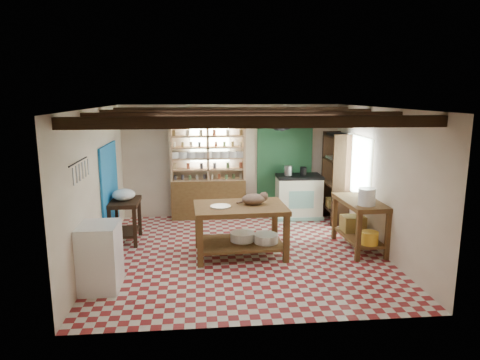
{
  "coord_description": "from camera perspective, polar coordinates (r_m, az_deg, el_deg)",
  "views": [
    {
      "loc": [
        -0.75,
        -7.32,
        2.83
      ],
      "look_at": [
        -0.01,
        0.3,
        1.29
      ],
      "focal_mm": 32.0,
      "sensor_mm": 36.0,
      "label": 1
    }
  ],
  "objects": [
    {
      "name": "work_table",
      "position": [
        7.65,
        0.01,
        -6.71
      ],
      "size": [
        1.64,
        1.13,
        0.91
      ],
      "primitive_type": "cube",
      "rotation": [
        0.0,
        0.0,
        0.04
      ],
      "color": "brown",
      "rests_on": "floor"
    },
    {
      "name": "shelving_unit",
      "position": [
        9.78,
        -4.27,
        1.17
      ],
      "size": [
        1.7,
        0.34,
        2.2
      ],
      "primitive_type": "cube",
      "color": "tan",
      "rests_on": "floor"
    },
    {
      "name": "pot_rack",
      "position": [
        9.6,
        6.57,
        7.43
      ],
      "size": [
        0.86,
        0.12,
        0.36
      ],
      "primitive_type": "cube",
      "color": "black",
      "rests_on": "ceiling"
    },
    {
      "name": "wicker_basket",
      "position": [
        8.52,
        14.83,
        -5.62
      ],
      "size": [
        0.43,
        0.35,
        0.29
      ],
      "primitive_type": "cube",
      "rotation": [
        0.0,
        0.0,
        0.03
      ],
      "color": "olive",
      "rests_on": "right_counter"
    },
    {
      "name": "white_cabinet",
      "position": [
        6.67,
        -18.15,
        -9.7
      ],
      "size": [
        0.55,
        0.66,
        0.99
      ],
      "primitive_type": "cube",
      "rotation": [
        0.0,
        0.0,
        -0.01
      ],
      "color": "white",
      "rests_on": "floor"
    },
    {
      "name": "basin_small",
      "position": [
        7.67,
        3.48,
        -7.76
      ],
      "size": [
        0.45,
        0.45,
        0.15
      ],
      "primitive_type": "cylinder",
      "rotation": [
        0.0,
        0.0,
        0.04
      ],
      "color": "white",
      "rests_on": "work_table"
    },
    {
      "name": "yellow_tub",
      "position": [
        7.88,
        16.88,
        -7.4
      ],
      "size": [
        0.32,
        0.32,
        0.22
      ],
      "primitive_type": "cylinder",
      "rotation": [
        0.0,
        0.0,
        0.03
      ],
      "color": "yellow",
      "rests_on": "right_counter"
    },
    {
      "name": "right_counter",
      "position": [
        8.24,
        15.64,
        -5.74
      ],
      "size": [
        0.69,
        1.32,
        0.93
      ],
      "primitive_type": "cube",
      "rotation": [
        0.0,
        0.0,
        0.03
      ],
      "color": "brown",
      "rests_on": "floor"
    },
    {
      "name": "ceiling",
      "position": [
        7.36,
        0.33,
        9.59
      ],
      "size": [
        5.0,
        5.0,
        0.02
      ],
      "primitive_type": "cube",
      "color": "#404045",
      "rests_on": "wall_back"
    },
    {
      "name": "white_bucket",
      "position": [
        7.75,
        16.54,
        -2.16
      ],
      "size": [
        0.31,
        0.31,
        0.3
      ],
      "primitive_type": "cylinder",
      "rotation": [
        0.0,
        0.0,
        0.03
      ],
      "color": "white",
      "rests_on": "right_counter"
    },
    {
      "name": "basin_large",
      "position": [
        7.75,
        0.33,
        -7.54
      ],
      "size": [
        0.46,
        0.46,
        0.15
      ],
      "primitive_type": "cylinder",
      "rotation": [
        0.0,
        0.0,
        0.04
      ],
      "color": "white",
      "rests_on": "work_table"
    },
    {
      "name": "wall_right",
      "position": [
        8.15,
        18.08,
        -0.0
      ],
      "size": [
        0.04,
        5.0,
        2.6
      ],
      "primitive_type": "cube",
      "color": "beige",
      "rests_on": "floor"
    },
    {
      "name": "cat",
      "position": [
        7.58,
        1.83,
        -2.56
      ],
      "size": [
        0.48,
        0.4,
        0.19
      ],
      "primitive_type": "ellipsoid",
      "rotation": [
        0.0,
        0.0,
        0.21
      ],
      "color": "#83624C",
      "rests_on": "work_table"
    },
    {
      "name": "floor",
      "position": [
        7.89,
        0.31,
        -9.72
      ],
      "size": [
        5.0,
        5.0,
        0.02
      ],
      "primitive_type": "cube",
      "color": "maroon",
      "rests_on": "ground"
    },
    {
      "name": "ceiling_beams",
      "position": [
        7.36,
        0.33,
        8.66
      ],
      "size": [
        5.0,
        3.8,
        0.15
      ],
      "primitive_type": "cube",
      "color": "black",
      "rests_on": "ceiling"
    },
    {
      "name": "window_back",
      "position": [
        9.87,
        -4.05,
        4.78
      ],
      "size": [
        0.9,
        0.02,
        0.8
      ],
      "primitive_type": "cube",
      "color": "silver",
      "rests_on": "wall_back"
    },
    {
      "name": "kettle_right",
      "position": [
        9.91,
        8.44,
        1.19
      ],
      "size": [
        0.15,
        0.15,
        0.19
      ],
      "primitive_type": "cylinder",
      "rotation": [
        0.0,
        0.0,
        -0.03
      ],
      "color": "black",
      "rests_on": "stove"
    },
    {
      "name": "blue_wall_patch",
      "position": [
        8.57,
        -16.98,
        -0.76
      ],
      "size": [
        0.04,
        1.4,
        1.6
      ],
      "primitive_type": "cube",
      "color": "#176AB0",
      "rests_on": "wall_left"
    },
    {
      "name": "window_right",
      "position": [
        9.04,
        15.5,
        1.87
      ],
      "size": [
        0.02,
        1.3,
        1.2
      ],
      "primitive_type": "cube",
      "color": "silver",
      "rests_on": "wall_right"
    },
    {
      "name": "prep_table",
      "position": [
        8.61,
        -15.06,
        -5.3
      ],
      "size": [
        0.57,
        0.83,
        0.83
      ],
      "primitive_type": "cube",
      "rotation": [
        0.0,
        0.0,
        0.01
      ],
      "color": "black",
      "rests_on": "floor"
    },
    {
      "name": "steel_tray",
      "position": [
        7.43,
        -2.61,
        -3.53
      ],
      "size": [
        0.37,
        0.37,
        0.02
      ],
      "primitive_type": "cylinder",
      "rotation": [
        0.0,
        0.0,
        0.04
      ],
      "color": "#ACAAB2",
      "rests_on": "work_table"
    },
    {
      "name": "tall_rack",
      "position": [
        9.78,
        12.63,
        0.33
      ],
      "size": [
        0.4,
        0.86,
        2.0
      ],
      "primitive_type": "cube",
      "color": "black",
      "rests_on": "floor"
    },
    {
      "name": "stove",
      "position": [
        10.01,
        7.78,
        -2.16
      ],
      "size": [
        1.05,
        0.72,
        1.0
      ],
      "primitive_type": "cube",
      "rotation": [
        0.0,
        0.0,
        -0.03
      ],
      "color": "white",
      "rests_on": "floor"
    },
    {
      "name": "wall_back",
      "position": [
        9.96,
        -1.15,
        2.56
      ],
      "size": [
        5.0,
        0.04,
        2.6
      ],
      "primitive_type": "cube",
      "color": "beige",
      "rests_on": "floor"
    },
    {
      "name": "wall_front",
      "position": [
        5.11,
        3.18,
        -6.06
      ],
      "size": [
        5.0,
        0.04,
        2.6
      ],
      "primitive_type": "cube",
      "color": "beige",
      "rests_on": "floor"
    },
    {
      "name": "green_wall_patch",
      "position": [
        10.11,
        5.95,
        2.34
      ],
      "size": [
        1.3,
        0.04,
        2.3
      ],
      "primitive_type": "cube",
      "color": "#1F4D2C",
      "rests_on": "wall_back"
    },
    {
      "name": "utensil_rail",
      "position": [
        6.43,
        -20.69,
        1.25
      ],
      "size": [
        0.06,
        0.9,
        0.28
      ],
      "primitive_type": "cube",
      "color": "black",
      "rests_on": "wall_left"
    },
    {
      "name": "wall_left",
      "position": [
        7.68,
        -18.59,
        -0.71
      ],
      "size": [
        0.04,
        5.0,
        2.6
      ],
      "primitive_type": "cube",
      "color": "beige",
      "rests_on": "floor"
    },
    {
      "name": "kettle_left",
      "position": [
        9.84,
        6.45,
        1.26
      ],
      "size": [
        0.19,
        0.19,
        0.22
      ],
      "primitive_type": "cylinder",
      "rotation": [
        0.0,
        0.0,
        -0.03
      ],
      "color": "#ACAAB2",
      "rests_on": "stove"
    },
    {
      "name": "enamel_bowl",
      "position": [
        8.48,
        -15.24,
        -1.89
      ],
      "size": [
        0.44,
        0.44,
        0.22
      ],
      "primitive_type": "ellipsoid",
      "rotation": [
        0.0,
        0.0,
        0.01
      ],
      "color": "white",
      "rests_on": "prep_table"
    }
  ]
}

